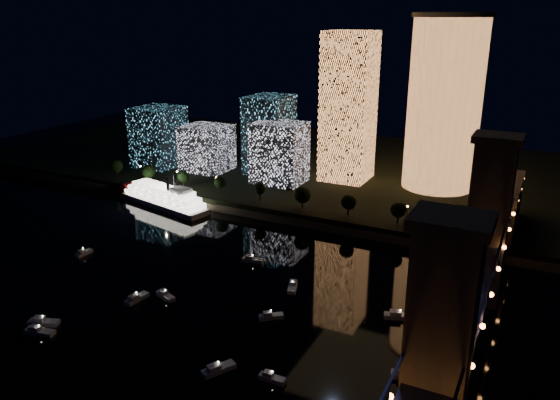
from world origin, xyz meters
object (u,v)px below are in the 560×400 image
at_px(tower_cylindrical, 444,103).
at_px(tower_rectangular, 348,107).
at_px(truss_bridge, 456,326).
at_px(riverboat, 161,196).

bearing_deg(tower_cylindrical, tower_rectangular, -171.23).
distance_m(tower_rectangular, truss_bridge, 153.57).
relative_size(tower_cylindrical, riverboat, 1.46).
xyz_separation_m(tower_cylindrical, truss_bridge, (31.36, -139.21, -27.26)).
bearing_deg(riverboat, tower_cylindrical, 32.02).
relative_size(tower_rectangular, truss_bridge, 0.26).
bearing_deg(truss_bridge, tower_cylindrical, 102.69).
distance_m(tower_cylindrical, tower_rectangular, 43.10).
bearing_deg(tower_rectangular, tower_cylindrical, 8.77).
xyz_separation_m(tower_cylindrical, riverboat, (-107.50, -67.22, -39.53)).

